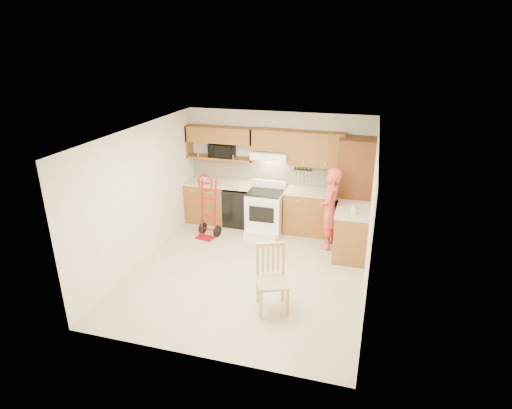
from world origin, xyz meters
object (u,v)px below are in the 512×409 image
at_px(person, 330,209).
at_px(dining_chair, 272,280).
at_px(range, 265,210).
at_px(microwave, 222,150).
at_px(hand_truck, 206,209).

distance_m(person, dining_chair, 2.41).
bearing_deg(range, microwave, 157.04).
relative_size(microwave, person, 0.33).
distance_m(range, hand_truck, 1.21).
bearing_deg(microwave, person, -16.85).
xyz_separation_m(person, dining_chair, (-0.58, -2.32, -0.30)).
relative_size(range, person, 0.66).
height_order(microwave, hand_truck, microwave).
relative_size(hand_truck, dining_chair, 1.20).
xyz_separation_m(range, dining_chair, (0.80, -2.60, -0.03)).
height_order(microwave, range, microwave).
bearing_deg(microwave, dining_chair, -58.60).
relative_size(microwave, hand_truck, 0.44).
xyz_separation_m(range, hand_truck, (-1.11, -0.49, 0.08)).
bearing_deg(hand_truck, microwave, 98.82).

